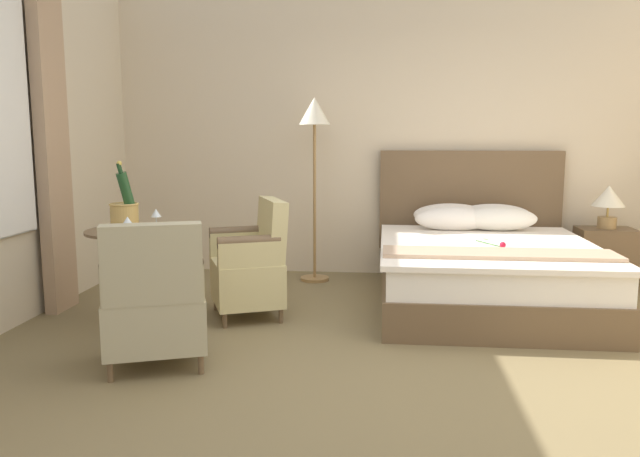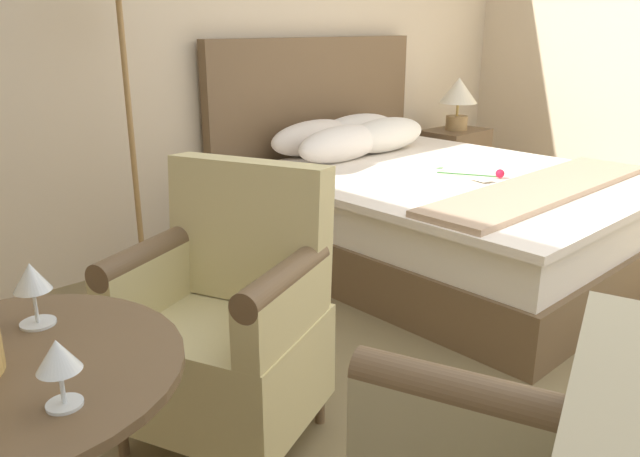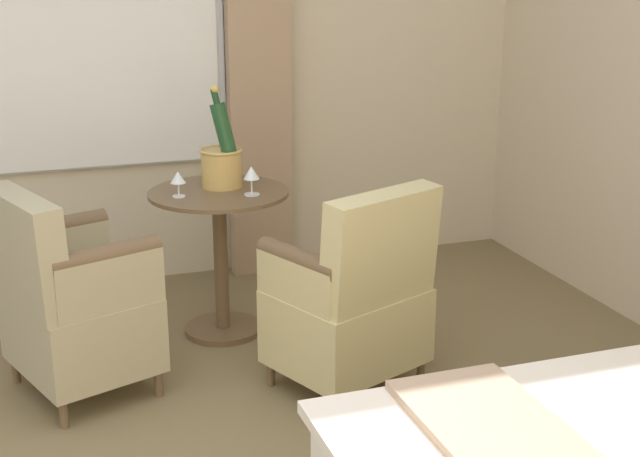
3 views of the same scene
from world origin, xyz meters
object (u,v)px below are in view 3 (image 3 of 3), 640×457
Objects in this scene: side_table_round at (220,244)px; wine_glass_near_bucket at (178,179)px; champagne_bucket at (222,160)px; armchair_facing_bed at (71,303)px; armchair_by_window at (353,301)px; wine_glass_near_edge at (251,175)px.

wine_glass_near_bucket is (0.05, -0.20, 0.36)m from side_table_round.
champagne_bucket is 0.54× the size of armchair_facing_bed.
armchair_by_window is at bearing 23.01° from champagne_bucket.
side_table_round is 1.48× the size of champagne_bucket.
armchair_facing_bed is at bearing -71.03° from wine_glass_near_edge.
champagne_bucket is 1.04m from armchair_by_window.
wine_glass_near_edge is at bearing 76.86° from wine_glass_near_bucket.
champagne_bucket is at bearing 152.53° from side_table_round.
champagne_bucket reaches higher than side_table_round.
champagne_bucket is (-0.07, 0.04, 0.41)m from side_table_round.
champagne_bucket is 3.56× the size of wine_glass_near_edge.
champagne_bucket is at bearing 122.53° from armchair_facing_bed.
wine_glass_near_edge is (0.12, 0.13, 0.37)m from side_table_round.
armchair_facing_bed is at bearing -57.47° from champagne_bucket.
champagne_bucket is 0.22m from wine_glass_near_edge.
armchair_facing_bed is at bearing -55.07° from wine_glass_near_bucket.
armchair_by_window reaches higher than wine_glass_near_edge.
champagne_bucket is at bearing 116.58° from wine_glass_near_bucket.
side_table_round is 0.88m from armchair_by_window.
side_table_round is 0.41m from wine_glass_near_bucket.
wine_glass_near_edge is 0.15× the size of armchair_facing_bed.
armchair_by_window is (0.78, 0.40, -0.06)m from side_table_round.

